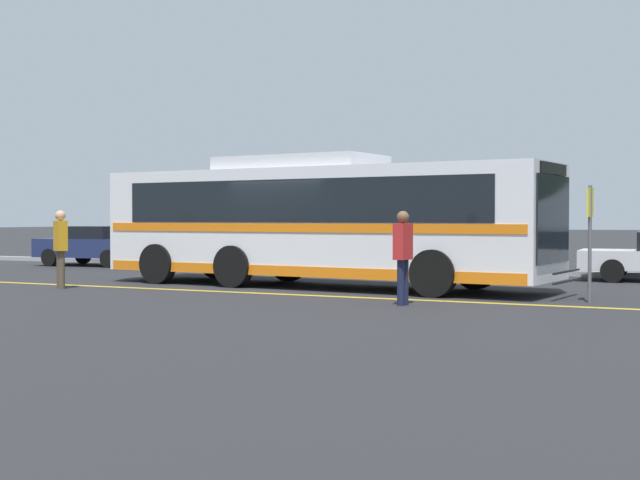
{
  "coord_description": "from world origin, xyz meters",
  "views": [
    {
      "loc": [
        9.92,
        -18.71,
        1.65
      ],
      "look_at": [
        0.58,
        0.37,
        1.12
      ],
      "focal_mm": 50.0,
      "sensor_mm": 36.0,
      "label": 1
    }
  ],
  "objects_px": {
    "parked_car_1": "(254,246)",
    "parked_car_2": "(434,250)",
    "parked_car_0": "(96,245)",
    "pedestrian_1": "(403,251)",
    "transit_bus": "(319,220)",
    "pedestrian_0": "(61,244)",
    "bus_stop_sign": "(590,229)"
  },
  "relations": [
    {
      "from": "transit_bus",
      "to": "parked_car_1",
      "type": "bearing_deg",
      "value": -132.4
    },
    {
      "from": "parked_car_1",
      "to": "pedestrian_0",
      "type": "xyz_separation_m",
      "value": [
        -0.2,
        -8.55,
        0.3
      ]
    },
    {
      "from": "parked_car_0",
      "to": "bus_stop_sign",
      "type": "height_order",
      "value": "bus_stop_sign"
    },
    {
      "from": "transit_bus",
      "to": "parked_car_0",
      "type": "height_order",
      "value": "transit_bus"
    },
    {
      "from": "parked_car_0",
      "to": "pedestrian_1",
      "type": "xyz_separation_m",
      "value": [
        14.52,
        -8.47,
        0.32
      ]
    },
    {
      "from": "pedestrian_0",
      "to": "parked_car_2",
      "type": "bearing_deg",
      "value": 84.46
    },
    {
      "from": "transit_bus",
      "to": "parked_car_2",
      "type": "bearing_deg",
      "value": 173.54
    },
    {
      "from": "parked_car_1",
      "to": "bus_stop_sign",
      "type": "xyz_separation_m",
      "value": [
        11.48,
        -6.72,
        0.7
      ]
    },
    {
      "from": "parked_car_1",
      "to": "pedestrian_1",
      "type": "distance_m",
      "value": 12.15
    },
    {
      "from": "transit_bus",
      "to": "pedestrian_1",
      "type": "relative_size",
      "value": 6.54
    },
    {
      "from": "pedestrian_0",
      "to": "bus_stop_sign",
      "type": "xyz_separation_m",
      "value": [
        11.68,
        1.83,
        0.4
      ]
    },
    {
      "from": "parked_car_1",
      "to": "parked_car_2",
      "type": "bearing_deg",
      "value": 93.06
    },
    {
      "from": "transit_bus",
      "to": "pedestrian_0",
      "type": "distance_m",
      "value": 6.09
    },
    {
      "from": "parked_car_1",
      "to": "pedestrian_0",
      "type": "relative_size",
      "value": 2.64
    },
    {
      "from": "parked_car_1",
      "to": "parked_car_2",
      "type": "height_order",
      "value": "parked_car_1"
    },
    {
      "from": "pedestrian_0",
      "to": "pedestrian_1",
      "type": "relative_size",
      "value": 1.02
    },
    {
      "from": "pedestrian_1",
      "to": "bus_stop_sign",
      "type": "distance_m",
      "value": 3.74
    },
    {
      "from": "transit_bus",
      "to": "pedestrian_0",
      "type": "xyz_separation_m",
      "value": [
        -5.21,
        -3.11,
        -0.56
      ]
    },
    {
      "from": "pedestrian_1",
      "to": "parked_car_2",
      "type": "bearing_deg",
      "value": -159.14
    },
    {
      "from": "transit_bus",
      "to": "bus_stop_sign",
      "type": "xyz_separation_m",
      "value": [
        6.48,
        -1.28,
        -0.17
      ]
    },
    {
      "from": "parked_car_2",
      "to": "pedestrian_1",
      "type": "height_order",
      "value": "pedestrian_1"
    },
    {
      "from": "parked_car_2",
      "to": "pedestrian_0",
      "type": "height_order",
      "value": "pedestrian_0"
    },
    {
      "from": "pedestrian_1",
      "to": "bus_stop_sign",
      "type": "relative_size",
      "value": 0.78
    },
    {
      "from": "bus_stop_sign",
      "to": "parked_car_2",
      "type": "bearing_deg",
      "value": -135.56
    },
    {
      "from": "parked_car_1",
      "to": "pedestrian_1",
      "type": "xyz_separation_m",
      "value": [
        8.4,
        -8.78,
        0.27
      ]
    },
    {
      "from": "pedestrian_0",
      "to": "pedestrian_1",
      "type": "bearing_deg",
      "value": 29.68
    },
    {
      "from": "pedestrian_0",
      "to": "parked_car_0",
      "type": "bearing_deg",
      "value": 156.96
    },
    {
      "from": "parked_car_0",
      "to": "pedestrian_0",
      "type": "relative_size",
      "value": 2.2
    },
    {
      "from": "transit_bus",
      "to": "pedestrian_1",
      "type": "distance_m",
      "value": 4.8
    },
    {
      "from": "parked_car_1",
      "to": "bus_stop_sign",
      "type": "relative_size",
      "value": 2.11
    },
    {
      "from": "pedestrian_1",
      "to": "transit_bus",
      "type": "bearing_deg",
      "value": -128.81
    },
    {
      "from": "pedestrian_1",
      "to": "bus_stop_sign",
      "type": "height_order",
      "value": "bus_stop_sign"
    }
  ]
}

